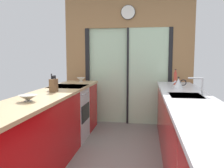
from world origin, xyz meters
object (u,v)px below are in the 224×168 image
knife_block (54,85)px  kettle (179,83)px  oven_range (69,113)px  mixing_bowl_far (81,79)px  soap_bottle (175,78)px  mixing_bowl_near (28,98)px

knife_block → kettle: bearing=21.8°
kettle → oven_range: bearing=-178.8°
mixing_bowl_far → oven_range: bearing=-91.5°
mixing_bowl_far → soap_bottle: (1.78, -0.25, 0.07)m
mixing_bowl_near → mixing_bowl_far: bearing=90.0°
oven_range → kettle: bearing=1.2°
oven_range → knife_block: size_ratio=3.61×
oven_range → soap_bottle: soap_bottle is taller
oven_range → knife_block: knife_block is taller
oven_range → mixing_bowl_far: bearing=88.5°
mixing_bowl_far → kettle: size_ratio=0.73×
mixing_bowl_far → kettle: 1.91m
mixing_bowl_far → soap_bottle: bearing=-8.1°
mixing_bowl_near → knife_block: knife_block is taller
mixing_bowl_far → kettle: (1.78, -0.68, 0.03)m
mixing_bowl_near → soap_bottle: soap_bottle is taller
kettle → soap_bottle: (-0.00, 0.43, 0.04)m
knife_block → kettle: knife_block is taller
oven_range → soap_bottle: (1.80, 0.47, 0.58)m
mixing_bowl_near → kettle: 2.29m
oven_range → knife_block: (0.02, -0.67, 0.56)m
knife_block → kettle: 1.92m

